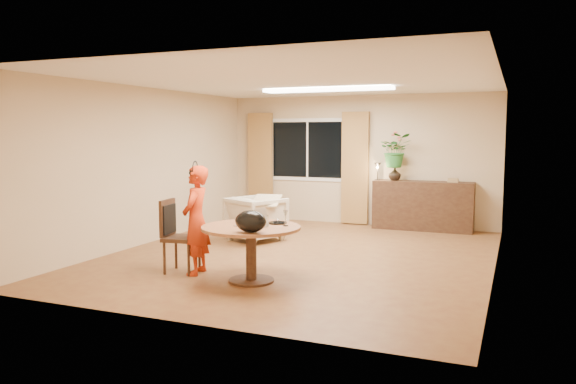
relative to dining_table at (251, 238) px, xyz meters
The scene contains 24 objects.
floor 1.71m from the dining_table, 88.64° to the left, with size 6.50×6.50×0.00m, color brown.
ceiling 2.61m from the dining_table, 88.64° to the left, with size 6.50×6.50×0.00m, color white.
wall_back 4.93m from the dining_table, 89.55° to the left, with size 5.50×5.50×0.00m, color tan.
wall_left 3.25m from the dining_table, 149.18° to the left, with size 6.50×6.50×0.00m, color tan.
wall_right 3.31m from the dining_table, 30.12° to the left, with size 6.50×6.50×0.00m, color tan.
window 5.05m from the dining_table, 102.35° to the left, with size 1.70×0.03×1.30m.
curtain_left 5.25m from the dining_table, 113.87° to the left, with size 0.55×0.08×2.25m, color olive.
curtain_right 4.81m from the dining_table, 90.14° to the left, with size 0.55×0.08×2.25m, color olive.
ceiling_panel 3.46m from the dining_table, 89.22° to the left, with size 2.20×0.35×0.05m, color white.
dining_table is the anchor object (origin of this frame).
dining_chair 1.06m from the dining_table, behind, with size 0.47×0.42×0.97m, color black, non-canonical shape.
child 0.86m from the dining_table, behind, with size 0.34×0.52×1.43m, color red.
laptop 0.27m from the dining_table, 88.16° to the right, with size 0.37×0.24×0.24m, color #B7B7BC, non-canonical shape.
tumbler 0.33m from the dining_table, 72.07° to the left, with size 0.07×0.07×0.10m, color white, non-canonical shape.
wine_glass 0.49m from the dining_table, 24.17° to the left, with size 0.07×0.07×0.20m, color white, non-canonical shape.
pot_lid 0.41m from the dining_table, 53.25° to the left, with size 0.23×0.23×0.04m, color white, non-canonical shape.
handbag 0.52m from the dining_table, 64.49° to the right, with size 0.39×0.23×0.26m, color black, non-canonical shape.
armchair 2.71m from the dining_table, 114.24° to the left, with size 0.82×0.84×0.76m, color beige.
throw 2.62m from the dining_table, 110.34° to the left, with size 0.45×0.55×0.03m, color beige, non-canonical shape.
sideboard 4.83m from the dining_table, 73.50° to the left, with size 1.87×0.46×0.93m, color black.
vase 4.73m from the dining_table, 79.93° to the left, with size 0.24×0.24×0.25m, color black.
bouquet 4.80m from the dining_table, 79.82° to the left, with size 0.59×0.51×0.66m, color #296827.
book_stack 5.02m from the dining_table, 67.55° to the left, with size 0.20×0.15×0.08m, color #96724C, non-canonical shape.
desk_lamp 4.64m from the dining_table, 83.83° to the left, with size 0.15×0.15×0.36m, color black, non-canonical shape.
Camera 1 is at (2.99, -7.77, 1.84)m, focal length 35.00 mm.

